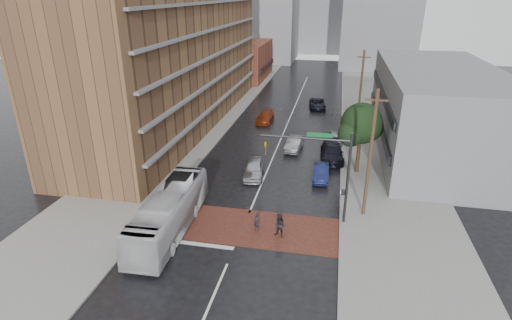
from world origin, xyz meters
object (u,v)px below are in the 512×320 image
Objects in this scene: suv_travel at (318,104)px; car_parked_mid at (332,152)px; car_travel_b at (294,143)px; car_parked_near at (321,172)px; pedestrian_a at (257,222)px; car_travel_c at (265,117)px; car_travel_a at (254,168)px; car_parked_far at (335,138)px; pedestrian_b at (280,226)px; transit_bus at (169,212)px.

suv_travel is 0.91× the size of car_parked_mid.
car_travel_b reaches higher than car_parked_near.
pedestrian_a is 26.44m from car_travel_c.
car_parked_mid is (7.11, 5.59, 0.00)m from car_travel_a.
car_parked_far is at bearing 39.95° from car_travel_b.
car_parked_near is (2.36, 10.27, -0.25)m from pedestrian_b.
suv_travel is at bearing 110.26° from pedestrian_a.
car_travel_b is at bearing -101.42° from suv_travel.
car_travel_c reaches higher than car_parked_near.
car_travel_c is (-1.98, 16.93, -0.12)m from car_travel_a.
suv_travel reaches higher than car_parked_far.
car_travel_a is 1.14× the size of car_parked_near.
transit_bus reaches higher than pedestrian_b.
car_travel_b reaches higher than car_travel_c.
transit_bus reaches higher than car_parked_mid.
car_travel_a is 8.16m from car_travel_b.
pedestrian_b is at bearing -107.26° from car_parked_mid.
car_parked_mid is at bearing -100.51° from car_parked_far.
car_travel_b is 0.94× the size of car_travel_c.
car_parked_near is at bearing -92.41° from suv_travel.
car_parked_mid is (9.10, -11.34, 0.12)m from car_travel_c.
car_parked_far is (2.89, -14.54, -0.06)m from suv_travel.
car_parked_mid reaches higher than car_travel_a.
car_parked_near is 1.10× the size of car_parked_far.
car_travel_c is at bearing 138.41° from car_parked_far.
car_parked_mid reaches higher than car_travel_c.
car_travel_a is at bearing -80.75° from car_travel_c.
transit_bus is 3.01× the size of car_parked_far.
car_parked_near is (10.29, 11.00, -0.87)m from transit_bus.
pedestrian_a is at bearing -88.00° from car_travel_b.
car_parked_near reaches higher than car_parked_far.
transit_bus is at bearing -110.02° from suv_travel.
transit_bus reaches higher than car_travel_b.
pedestrian_b reaches higher than suv_travel.
car_travel_a reaches higher than suv_travel.
car_travel_c is at bearing 122.73° from car_travel_b.
suv_travel reaches higher than car_travel_c.
car_travel_c is (-4.95, 9.34, -0.05)m from car_travel_b.
suv_travel is at bearing 54.68° from car_travel_c.
pedestrian_b is 0.45× the size of car_parked_near.
pedestrian_b is 0.50× the size of car_parked_far.
pedestrian_b is at bearing -76.14° from car_travel_a.
car_travel_b is at bearing 66.56° from transit_bus.
car_parked_far is (1.10, 10.02, -0.04)m from car_parked_near.
suv_travel is (6.45, 8.28, 0.02)m from car_travel_c.
transit_bus is 2.22× the size of suv_travel.
car_parked_mid reaches higher than car_parked_near.
car_travel_c is 1.26× the size of car_parked_far.
transit_bus is 7.45× the size of pedestrian_a.
transit_bus is at bearing -91.72° from car_travel_c.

